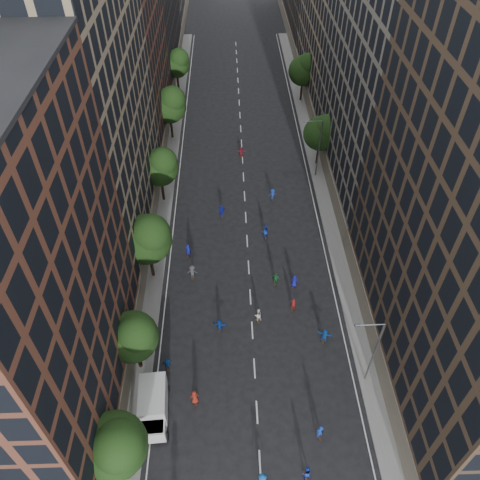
{
  "coord_description": "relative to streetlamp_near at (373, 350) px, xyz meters",
  "views": [
    {
      "loc": [
        -2.13,
        -10.65,
        41.17
      ],
      "look_at": [
        -0.96,
        29.64,
        2.0
      ],
      "focal_mm": 35.0,
      "sensor_mm": 36.0,
      "label": 1
    }
  ],
  "objects": [
    {
      "name": "ground",
      "position": [
        -10.37,
        28.0,
        -5.17
      ],
      "size": [
        240.0,
        240.0,
        0.0
      ],
      "primitive_type": "plane",
      "color": "black",
      "rests_on": "ground"
    },
    {
      "name": "sidewalk_left",
      "position": [
        -22.37,
        35.5,
        -5.09
      ],
      "size": [
        4.0,
        105.0,
        0.15
      ],
      "primitive_type": "cube",
      "color": "slate",
      "rests_on": "ground"
    },
    {
      "name": "sidewalk_right",
      "position": [
        1.63,
        35.5,
        -5.09
      ],
      "size": [
        4.0,
        105.0,
        0.15
      ],
      "primitive_type": "cube",
      "color": "slate",
      "rests_on": "ground"
    },
    {
      "name": "bldg_left_b",
      "position": [
        -29.37,
        23.0,
        11.83
      ],
      "size": [
        14.0,
        26.0,
        34.0
      ],
      "primitive_type": "cube",
      "color": "#867258",
      "rests_on": "ground"
    },
    {
      "name": "bldg_left_c",
      "position": [
        -29.37,
        46.0,
        8.83
      ],
      "size": [
        14.0,
        20.0,
        28.0
      ],
      "primitive_type": "cube",
      "color": "brown",
      "rests_on": "ground"
    },
    {
      "name": "bldg_right_b",
      "position": [
        8.63,
        32.0,
        11.33
      ],
      "size": [
        14.0,
        28.0,
        33.0
      ],
      "primitive_type": "cube",
      "color": "#6B6458",
      "rests_on": "ground"
    },
    {
      "name": "tree_left_0",
      "position": [
        -21.38,
        -8.15,
        0.79
      ],
      "size": [
        5.2,
        5.2,
        8.83
      ],
      "color": "black",
      "rests_on": "ground"
    },
    {
      "name": "tree_left_1",
      "position": [
        -21.39,
        1.86,
        0.38
      ],
      "size": [
        4.8,
        4.8,
        8.21
      ],
      "color": "black",
      "rests_on": "ground"
    },
    {
      "name": "tree_left_2",
      "position": [
        -21.36,
        13.83,
        1.19
      ],
      "size": [
        5.6,
        5.6,
        9.45
      ],
      "color": "black",
      "rests_on": "ground"
    },
    {
      "name": "tree_left_3",
      "position": [
        -21.38,
        27.85,
        0.65
      ],
      "size": [
        5.0,
        5.0,
        8.58
      ],
      "color": "black",
      "rests_on": "ground"
    },
    {
      "name": "tree_left_4",
      "position": [
        -21.37,
        43.84,
        0.93
      ],
      "size": [
        5.4,
        5.4,
        9.08
      ],
      "color": "black",
      "rests_on": "ground"
    },
    {
      "name": "tree_left_5",
      "position": [
        -21.39,
        59.86,
        0.51
      ],
      "size": [
        4.8,
        4.8,
        8.33
      ],
      "color": "black",
      "rests_on": "ground"
    },
    {
      "name": "tree_right_a",
      "position": [
        1.02,
        35.85,
        0.46
      ],
      "size": [
        5.0,
        5.0,
        8.39
      ],
      "color": "black",
      "rests_on": "ground"
    },
    {
      "name": "tree_right_b",
      "position": [
        1.02,
        55.85,
        0.79
      ],
      "size": [
        5.2,
        5.2,
        8.83
      ],
      "color": "black",
      "rests_on": "ground"
    },
    {
      "name": "streetlamp_near",
      "position": [
        0.0,
        0.0,
        0.0
      ],
      "size": [
        2.64,
        0.22,
        9.06
      ],
      "color": "#595B60",
      "rests_on": "ground"
    },
    {
      "name": "streetlamp_far",
      "position": [
        0.0,
        33.0,
        0.0
      ],
      "size": [
        2.64,
        0.22,
        9.06
      ],
      "color": "#595B60",
      "rests_on": "ground"
    },
    {
      "name": "cargo_van",
      "position": [
        -19.68,
        -2.92,
        -3.65
      ],
      "size": [
        2.87,
        5.57,
        2.89
      ],
      "rotation": [
        0.0,
        0.0,
        0.06
      ],
      "color": "white",
      "rests_on": "ground"
    },
    {
      "name": "skater_1",
      "position": [
        -5.06,
        -5.37,
        -4.21
      ],
      "size": [
        0.8,
        0.65,
        1.91
      ],
      "primitive_type": "imported",
      "rotation": [
        0.0,
        0.0,
        3.45
      ],
      "color": "#123397",
      "rests_on": "ground"
    },
    {
      "name": "skater_2",
      "position": [
        -6.66,
        -8.68,
        -4.3
      ],
      "size": [
        0.97,
        0.83,
        1.73
      ],
      "primitive_type": "imported",
      "rotation": [
        0.0,
        0.0,
        3.37
      ],
      "color": "#1632B6",
      "rests_on": "ground"
    },
    {
      "name": "skater_3",
      "position": [
        -10.3,
        -9.19,
        -4.27
      ],
      "size": [
        1.21,
        0.76,
        1.79
      ],
      "primitive_type": "imported",
      "rotation": [
        0.0,
        0.0,
        3.06
      ],
      "color": "#134DA1",
      "rests_on": "ground"
    },
    {
      "name": "skater_4",
      "position": [
        -18.87,
        1.73,
        -4.31
      ],
      "size": [
        1.05,
        0.57,
        1.71
      ],
      "primitive_type": "imported",
      "rotation": [
        0.0,
        0.0,
        3.3
      ],
      "color": "navy",
      "rests_on": "ground"
    },
    {
      "name": "skater_5",
      "position": [
        -3.05,
        4.54,
        -4.3
      ],
      "size": [
        1.7,
        1.04,
        1.74
      ],
      "primitive_type": "imported",
      "rotation": [
        0.0,
        0.0,
        2.79
      ],
      "color": "#154FAF",
      "rests_on": "ground"
    },
    {
      "name": "skater_6",
      "position": [
        -16.06,
        -1.82,
        -4.3
      ],
      "size": [
        0.96,
        0.75,
        1.74
      ],
      "primitive_type": "imported",
      "rotation": [
        0.0,
        0.0,
        3.39
      ],
      "color": "maroon",
      "rests_on": "ground"
    },
    {
      "name": "skater_7",
      "position": [
        -5.8,
        8.73,
        -4.37
      ],
      "size": [
        0.66,
        0.53,
        1.59
      ],
      "primitive_type": "imported",
      "rotation": [
        0.0,
        0.0,
        2.85
      ],
      "color": "maroon",
      "rests_on": "ground"
    },
    {
      "name": "skater_8",
      "position": [
        -9.71,
        7.3,
        -4.32
      ],
      "size": [
        0.91,
        0.75,
        1.7
      ],
      "primitive_type": "imported",
      "rotation": [
        0.0,
        0.0,
        3.28
      ],
      "color": "silver",
      "rests_on": "ground"
    },
    {
      "name": "skater_9",
      "position": [
        -16.95,
        13.59,
        -4.24
      ],
      "size": [
        1.23,
        0.75,
        1.85
      ],
      "primitive_type": "imported",
      "rotation": [
        0.0,
        0.0,
        3.09
      ],
      "color": "#3C3B40",
      "rests_on": "ground"
    },
    {
      "name": "skater_10",
      "position": [
        -7.39,
        12.36,
        -4.31
      ],
      "size": [
        1.09,
        0.79,
        1.71
      ],
      "primitive_type": "imported",
      "rotation": [
        0.0,
        0.0,
        2.72
      ],
      "color": "#1D6330",
      "rests_on": "ground"
    },
    {
      "name": "skater_11",
      "position": [
        -13.78,
        6.11,
        -4.36
      ],
      "size": [
        1.57,
        0.78,
        1.62
      ],
      "primitive_type": "imported",
      "rotation": [
        0.0,
        0.0,
        2.94
      ],
      "color": "#133BA0",
      "rests_on": "ground"
    },
    {
      "name": "skater_12",
      "position": [
        -5.32,
        11.93,
        -4.35
      ],
      "size": [
        0.94,
        0.79,
        1.64
      ],
      "primitive_type": "imported",
      "rotation": [
        0.0,
        0.0,
        2.73
      ],
      "color": "#13159B",
      "rests_on": "ground"
    },
    {
      "name": "skater_13",
      "position": [
        -17.64,
        17.14,
        -4.25
      ],
      "size": [
        0.77,
        0.61,
        1.84
      ],
      "primitive_type": "imported",
      "rotation": [
        0.0,
        0.0,
        2.85
      ],
      "color": "#13199C",
      "rests_on": "ground"
    },
    {
      "name": "skater_14",
      "position": [
        -8.11,
        20.12,
        -4.21
      ],
      "size": [
        1.07,
        0.92,
        1.92
      ],
      "primitive_type": "imported",
      "rotation": [
        0.0,
        0.0,
        3.37
      ],
      "color": "#1633B5",
      "rests_on": "ground"
    },
    {
      "name": "skater_15",
      "position": [
        -6.55,
        27.75,
        -4.36
      ],
      "size": [
        1.11,
        0.72,
        1.62
      ],
      "primitive_type": "imported",
      "rotation": [
        0.0,
        0.0,
        3.26
      ],
      "color": "#1537AB",
      "rests_on": "ground"
    },
    {
      "name": "skater_16",
      "position": [
        -13.55,
        24.32,
        -4.26
      ],
      "size": [
        1.12,
        0.6,
        1.81
      ],
      "primitive_type": "imported",
      "rotation": [
        0.0,
        0.0,
        3.29
      ],
      "color": "#1623B6",
      "rests_on": "ground"
    },
    {
      "name": "skater_17",
      "position": [
        -10.57,
        38.25,
        -4.37
      ],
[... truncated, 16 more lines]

